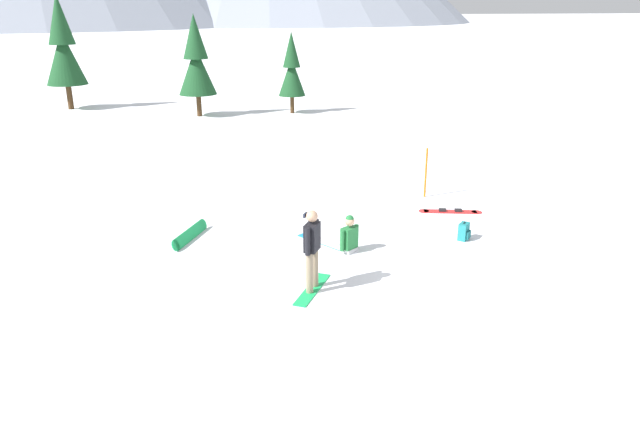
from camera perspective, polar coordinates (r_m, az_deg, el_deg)
ground_plane at (r=12.85m, az=13.56°, el=-7.18°), size 800.00×800.00×0.00m
snowboarder_foreground at (r=12.12m, az=-0.76°, el=-3.41°), size 1.12×1.45×1.76m
snowboarder_midground at (r=14.38m, az=2.29°, el=-2.31°), size 1.24×1.70×0.94m
loose_snowboard_near_left at (r=17.50m, az=12.42°, el=0.21°), size 1.80×0.87×0.09m
loose_snowboard_far_spare at (r=15.41m, az=-12.43°, el=-1.95°), size 1.05×1.65×0.28m
backpack_teal at (r=15.45m, az=13.69°, el=-1.71°), size 0.38×0.38×0.47m
trail_marker_pole at (r=18.55m, az=10.15°, el=3.88°), size 0.06×0.06×1.55m
pine_tree_twin at (r=32.71m, az=-11.83°, el=14.14°), size 1.99×1.99×5.28m
pine_tree_tall at (r=37.22m, az=-23.50°, el=14.45°), size 2.22×2.22×6.31m
pine_tree_broad at (r=33.11m, az=-2.74°, el=13.69°), size 1.47×1.47×4.36m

